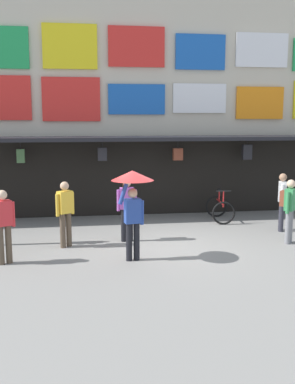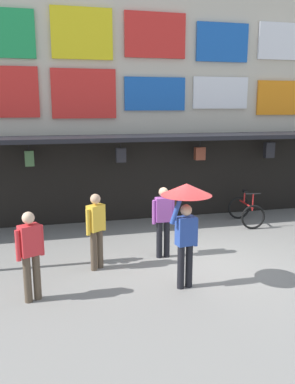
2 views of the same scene
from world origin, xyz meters
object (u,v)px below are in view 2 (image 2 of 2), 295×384
pedestrian_with_umbrella (186,206)px  pedestrian_in_red (30,251)px  pedestrian_in_blue (96,227)px  pedestrian_in_purple (163,217)px  bicycle_parked (246,211)px

pedestrian_with_umbrella → pedestrian_in_red: pedestrian_with_umbrella is taller
pedestrian_in_blue → pedestrian_in_purple: (1.59, 0.34, 0.04)m
pedestrian_in_blue → pedestrian_with_umbrella: (1.56, -1.32, 0.69)m
pedestrian_in_purple → pedestrian_with_umbrella: bearing=-91.0°
bicycle_parked → pedestrian_in_red: 7.03m
bicycle_parked → pedestrian_in_blue: pedestrian_in_blue is taller
pedestrian_in_blue → pedestrian_in_red: 1.75m
pedestrian_in_blue → pedestrian_in_red: (-1.31, -1.17, 0.00)m
pedestrian_in_blue → pedestrian_with_umbrella: size_ratio=0.81×
pedestrian_in_purple → bicycle_parked: bearing=32.0°
pedestrian_with_umbrella → pedestrian_in_purple: (0.03, 1.67, -0.66)m
pedestrian_in_blue → bicycle_parked: bearing=26.0°
pedestrian_with_umbrella → pedestrian_in_red: size_ratio=1.24×
pedestrian_in_purple → pedestrian_in_red: bearing=-152.5°
bicycle_parked → pedestrian_in_purple: bearing=-148.0°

